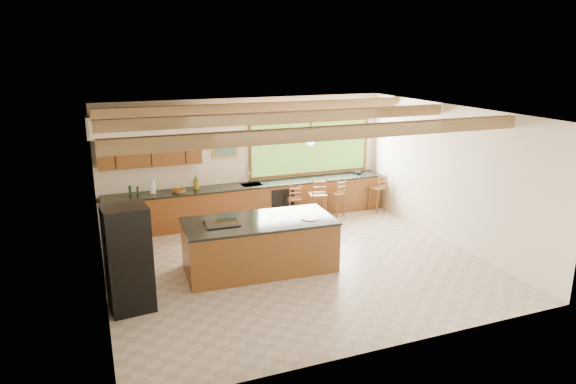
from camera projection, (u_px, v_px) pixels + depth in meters
name	position (u px, v px, depth m)	size (l,w,h in m)	color
ground	(296.00, 263.00, 10.23)	(7.20, 7.20, 0.00)	beige
room_shell	(277.00, 149.00, 10.16)	(7.27, 6.54, 3.02)	white
counter_run	(224.00, 210.00, 12.07)	(7.12, 3.10, 1.27)	brown
island	(259.00, 245.00, 9.85)	(2.92, 1.48, 1.02)	brown
refrigerator	(128.00, 258.00, 8.24)	(0.75, 0.73, 1.76)	black
bar_stool_a	(319.00, 196.00, 12.47)	(0.50, 0.50, 1.16)	brown
bar_stool_b	(295.00, 200.00, 12.56)	(0.42, 0.42, 0.96)	brown
bar_stool_c	(338.00, 194.00, 12.96)	(0.46, 0.46, 1.00)	brown
bar_stool_d	(379.00, 189.00, 13.37)	(0.47, 0.47, 1.04)	brown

